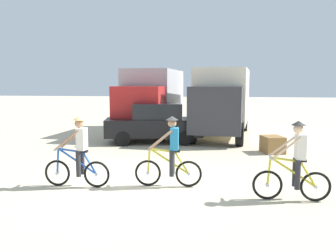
% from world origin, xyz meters
% --- Properties ---
extents(ground_plane, '(120.00, 120.00, 0.00)m').
position_xyz_m(ground_plane, '(0.00, 0.00, 0.00)').
color(ground_plane, beige).
extents(box_truck_grey_hauler, '(2.60, 6.83, 3.35)m').
position_xyz_m(box_truck_grey_hauler, '(-1.45, 9.58, 1.87)').
color(box_truck_grey_hauler, '#9E9EA3').
rests_on(box_truck_grey_hauler, ground).
extents(box_truck_cream_rv, '(2.98, 6.94, 3.35)m').
position_xyz_m(box_truck_cream_rv, '(2.24, 8.88, 1.87)').
color(box_truck_cream_rv, beige).
rests_on(box_truck_cream_rv, ground).
extents(sedan_parked, '(4.47, 2.59, 1.76)m').
position_xyz_m(sedan_parked, '(-0.71, 6.32, 0.88)').
color(sedan_parked, black).
rests_on(sedan_parked, ground).
extents(cyclist_orange_shirt, '(1.73, 0.52, 1.82)m').
position_xyz_m(cyclist_orange_shirt, '(-1.33, -0.65, 0.85)').
color(cyclist_orange_shirt, black).
rests_on(cyclist_orange_shirt, ground).
extents(cyclist_cowboy_hat, '(1.73, 0.52, 1.82)m').
position_xyz_m(cyclist_cowboy_hat, '(0.98, -0.27, 0.85)').
color(cyclist_cowboy_hat, black).
rests_on(cyclist_cowboy_hat, ground).
extents(cyclist_near_camera, '(1.73, 0.52, 1.82)m').
position_xyz_m(cyclist_near_camera, '(3.89, -0.95, 0.85)').
color(cyclist_near_camera, black).
rests_on(cyclist_near_camera, ground).
extents(supply_crate, '(0.93, 1.07, 0.64)m').
position_xyz_m(supply_crate, '(4.17, 4.74, 0.32)').
color(supply_crate, olive).
rests_on(supply_crate, ground).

